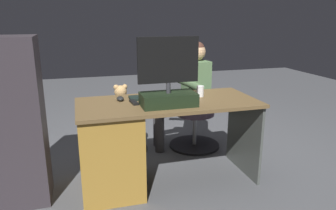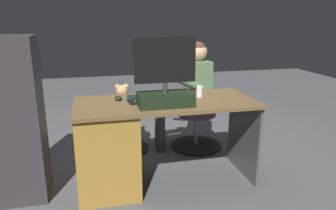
# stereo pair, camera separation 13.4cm
# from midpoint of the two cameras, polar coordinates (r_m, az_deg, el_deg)

# --- Properties ---
(ground_plane) EXTENTS (10.00, 10.00, 0.00)m
(ground_plane) POSITION_cam_midpoint_polar(r_m,az_deg,el_deg) (3.23, -2.80, -10.53)
(ground_plane) COLOR #505256
(desk) EXTENTS (1.51, 0.68, 0.73)m
(desk) POSITION_cam_midpoint_polar(r_m,az_deg,el_deg) (2.72, -9.49, -6.84)
(desk) COLOR brown
(desk) RESTS_ON ground_plane
(monitor) EXTENTS (0.48, 0.24, 0.54)m
(monitor) POSITION_cam_midpoint_polar(r_m,az_deg,el_deg) (2.51, -1.47, 3.13)
(monitor) COLOR black
(monitor) RESTS_ON desk
(keyboard) EXTENTS (0.42, 0.14, 0.02)m
(keyboard) POSITION_cam_midpoint_polar(r_m,az_deg,el_deg) (2.79, -3.98, 1.46)
(keyboard) COLOR black
(keyboard) RESTS_ON desk
(computer_mouse) EXTENTS (0.06, 0.10, 0.04)m
(computer_mouse) POSITION_cam_midpoint_polar(r_m,az_deg,el_deg) (2.73, -9.92, 1.12)
(computer_mouse) COLOR black
(computer_mouse) RESTS_ON desk
(cup) EXTENTS (0.06, 0.06, 0.09)m
(cup) POSITION_cam_midpoint_polar(r_m,az_deg,el_deg) (2.83, 4.41, 2.47)
(cup) COLOR white
(cup) RESTS_ON desk
(tv_remote) EXTENTS (0.06, 0.15, 0.02)m
(tv_remote) POSITION_cam_midpoint_polar(r_m,az_deg,el_deg) (2.63, -7.57, 0.49)
(tv_remote) COLOR black
(tv_remote) RESTS_ON desk
(office_chair_teddy) EXTENTS (0.54, 0.54, 0.43)m
(office_chair_teddy) POSITION_cam_midpoint_polar(r_m,az_deg,el_deg) (3.50, -9.26, -4.42)
(office_chair_teddy) COLOR black
(office_chair_teddy) RESTS_ON ground_plane
(teddy_bear) EXTENTS (0.22, 0.22, 0.30)m
(teddy_bear) POSITION_cam_midpoint_polar(r_m,az_deg,el_deg) (3.41, -9.53, 0.87)
(teddy_bear) COLOR tan
(teddy_bear) RESTS_ON office_chair_teddy
(visitor_chair) EXTENTS (0.56, 0.56, 0.43)m
(visitor_chair) POSITION_cam_midpoint_polar(r_m,az_deg,el_deg) (3.57, 3.72, -3.80)
(visitor_chair) COLOR black
(visitor_chair) RESTS_ON ground_plane
(person) EXTENTS (0.58, 0.52, 1.17)m
(person) POSITION_cam_midpoint_polar(r_m,az_deg,el_deg) (3.43, 2.41, 3.11)
(person) COLOR #54734A
(person) RESTS_ON ground_plane
(equipment_rack) EXTENTS (0.44, 0.36, 1.29)m
(equipment_rack) POSITION_cam_midpoint_polar(r_m,az_deg,el_deg) (2.70, -27.18, -2.95)
(equipment_rack) COLOR #352E33
(equipment_rack) RESTS_ON ground_plane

